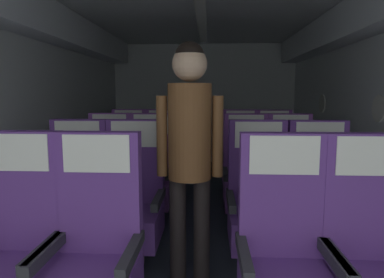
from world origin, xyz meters
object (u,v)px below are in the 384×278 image
Objects in this scene: seat_a_left_aisle at (94,261)px; seat_c_right_aisle at (291,180)px; seat_a_right_window at (285,265)px; seat_a_right_aisle at (374,268)px; seat_d_right_aisle at (274,163)px; seat_d_right_window at (240,162)px; seat_a_left_window at (12,257)px; seat_b_right_window at (258,208)px; seat_d_left_window at (128,161)px; seat_c_right_window at (246,180)px; flight_attendant at (190,141)px; seat_c_left_aisle at (150,178)px; seat_b_left_window at (76,205)px; seat_b_right_aisle at (320,209)px; seat_d_left_aisle at (162,161)px; seat_b_left_aisle at (133,206)px; seat_c_left_window at (108,177)px.

seat_a_left_aisle is 2.24m from seat_c_right_aisle.
seat_a_right_window is (0.97, 0.00, 0.00)m from seat_a_left_aisle.
seat_a_right_aisle is 1.00× the size of seat_d_right_aisle.
seat_a_right_aisle is 1.00× the size of seat_d_right_window.
seat_a_left_window is 1.64m from seat_b_right_window.
seat_a_right_window is at bearing -89.36° from seat_b_right_window.
seat_d_right_window is (-0.43, 0.84, 0.00)m from seat_c_right_aisle.
seat_d_left_window is (-1.86, 0.86, 0.00)m from seat_c_right_aisle.
seat_b_right_window is at bearing -89.91° from seat_c_right_window.
flight_attendant is at bearing 30.45° from seat_a_left_window.
seat_b_left_window is at bearing -116.46° from seat_c_left_aisle.
flight_attendant reaches higher than seat_a_right_window.
flight_attendant is (-0.52, -2.04, 0.55)m from seat_d_right_window.
seat_b_right_aisle is 0.88m from seat_c_right_aisle.
seat_b_left_window is 1.79m from seat_d_left_aisle.
seat_b_right_window and seat_d_left_aisle have the same top height.
seat_a_right_aisle and seat_b_left_aisle have the same top height.
flight_attendant is (0.90, -0.32, 0.55)m from seat_b_left_window.
seat_d_left_aisle is at bearing 90.07° from seat_a_left_aisle.
seat_c_right_aisle is at bearing -62.97° from seat_d_right_window.
seat_c_left_aisle is 1.00× the size of seat_d_right_window.
seat_b_right_aisle is 1.00× the size of seat_b_right_window.
seat_c_left_window is at bearing 154.61° from seat_b_right_aisle.
seat_b_right_window and seat_d_left_window have the same top height.
seat_b_right_window and seat_c_left_aisle have the same top height.
seat_d_left_aisle is at bearing 179.51° from seat_d_right_aisle.
seat_d_right_window is (0.98, -0.01, 0.00)m from seat_d_left_aisle.
flight_attendant is at bearing -104.22° from seat_d_right_window.
seat_c_left_aisle is 1.39m from flight_attendant.
seat_d_right_window is (0.02, 0.86, 0.00)m from seat_c_right_window.
seat_b_left_aisle is 1.00× the size of seat_d_left_window.
seat_c_left_aisle is 0.97m from seat_c_right_window.
seat_c_right_aisle is at bearing -24.88° from seat_d_left_window.
seat_a_left_window is at bearing 178.27° from seat_a_left_aisle.
seat_a_left_aisle is 1.73m from seat_c_left_aisle.
seat_a_right_window and seat_b_left_window have the same top height.
seat_d_right_window is (0.98, 1.72, 0.00)m from seat_b_left_aisle.
seat_b_left_window is at bearing -179.58° from seat_b_left_aisle.
seat_d_left_window is (-1.87, 1.75, 0.00)m from seat_b_right_aisle.
seat_c_left_window is 0.44m from seat_c_left_aisle.
seat_b_right_window is at bearing 0.03° from seat_b_left_window.
seat_a_right_aisle is 1.00× the size of seat_b_right_window.
seat_a_right_aisle and seat_c_right_aisle have the same top height.
seat_a_left_window is 2.05m from seat_b_right_aisle.
seat_b_left_aisle is at bearing -62.87° from seat_c_left_window.
seat_c_left_aisle is at bearing 63.54° from seat_b_left_window.
flight_attendant is at bearing -19.57° from seat_b_left_window.
seat_c_right_window is (-0.45, -0.02, 0.00)m from seat_c_right_aisle.
seat_a_right_aisle and seat_b_right_window have the same top height.
seat_c_right_window is 0.86m from seat_d_right_window.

